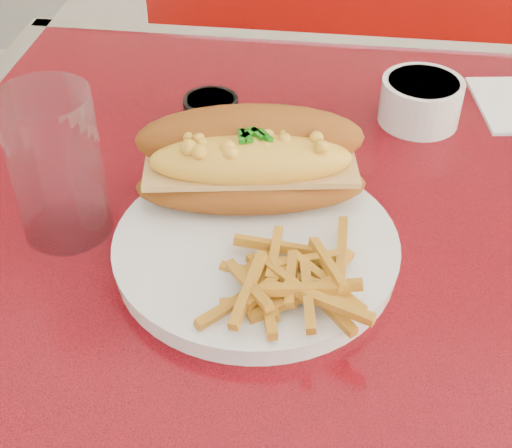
# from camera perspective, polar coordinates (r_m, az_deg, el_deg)

# --- Properties ---
(diner_table) EXTENTS (1.23, 0.83, 0.77)m
(diner_table) POSITION_cam_1_polar(r_m,az_deg,el_deg) (0.85, 14.85, -8.44)
(diner_table) COLOR red
(diner_table) RESTS_ON ground
(booth_bench_far) EXTENTS (1.20, 0.51, 0.90)m
(booth_bench_far) POSITION_cam_1_polar(r_m,az_deg,el_deg) (1.68, 11.16, 4.99)
(booth_bench_far) COLOR #930F09
(booth_bench_far) RESTS_ON ground
(dinner_plate) EXTENTS (0.28, 0.28, 0.02)m
(dinner_plate) POSITION_cam_1_polar(r_m,az_deg,el_deg) (0.67, -0.00, -1.91)
(dinner_plate) COLOR silver
(dinner_plate) RESTS_ON diner_table
(mac_hoagie) EXTENTS (0.24, 0.14, 0.10)m
(mac_hoagie) POSITION_cam_1_polar(r_m,az_deg,el_deg) (0.70, -0.44, 5.05)
(mac_hoagie) COLOR #944E17
(mac_hoagie) RESTS_ON dinner_plate
(fries_pile) EXTENTS (0.12, 0.11, 0.03)m
(fries_pile) POSITION_cam_1_polar(r_m,az_deg,el_deg) (0.61, 2.35, -4.10)
(fries_pile) COLOR gold
(fries_pile) RESTS_ON dinner_plate
(fork) EXTENTS (0.02, 0.15, 0.00)m
(fork) POSITION_cam_1_polar(r_m,az_deg,el_deg) (0.68, 5.77, -0.86)
(fork) COLOR silver
(fork) RESTS_ON dinner_plate
(gravy_ramekin) EXTENTS (0.12, 0.12, 0.05)m
(gravy_ramekin) POSITION_cam_1_polar(r_m,az_deg,el_deg) (0.88, 13.05, 9.65)
(gravy_ramekin) COLOR silver
(gravy_ramekin) RESTS_ON diner_table
(sauce_cup_left) EXTENTS (0.07, 0.07, 0.03)m
(sauce_cup_left) POSITION_cam_1_polar(r_m,az_deg,el_deg) (0.86, -3.62, 9.09)
(sauce_cup_left) COLOR black
(sauce_cup_left) RESTS_ON diner_table
(water_tumbler) EXTENTS (0.09, 0.09, 0.15)m
(water_tumbler) POSITION_cam_1_polar(r_m,az_deg,el_deg) (0.69, -15.68, 4.49)
(water_tumbler) COLOR #A4C2D2
(water_tumbler) RESTS_ON diner_table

